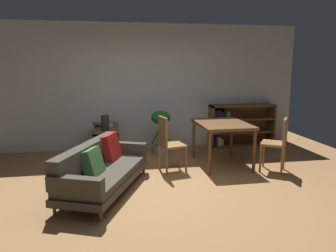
{
  "coord_description": "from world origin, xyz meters",
  "views": [
    {
      "loc": [
        -0.76,
        -4.36,
        1.8
      ],
      "look_at": [
        0.13,
        0.79,
        0.82
      ],
      "focal_mm": 34.38,
      "sensor_mm": 36.0,
      "label": 1
    }
  ],
  "objects_px": {
    "fabric_couch": "(101,168)",
    "potted_floor_plant": "(161,127)",
    "media_console": "(107,143)",
    "desk_speaker": "(105,123)",
    "dining_chair_far": "(278,141)",
    "dining_chair_near": "(168,142)",
    "open_laptop": "(104,125)",
    "bookshelf": "(237,125)",
    "dining_table": "(222,127)"
  },
  "relations": [
    {
      "from": "open_laptop",
      "to": "potted_floor_plant",
      "type": "bearing_deg",
      "value": -11.59
    },
    {
      "from": "desk_speaker",
      "to": "bookshelf",
      "type": "distance_m",
      "value": 3.05
    },
    {
      "from": "media_console",
      "to": "open_laptop",
      "type": "relative_size",
      "value": 2.95
    },
    {
      "from": "potted_floor_plant",
      "to": "dining_chair_far",
      "type": "bearing_deg",
      "value": -38.23
    },
    {
      "from": "media_console",
      "to": "potted_floor_plant",
      "type": "bearing_deg",
      "value": 0.38
    },
    {
      "from": "dining_table",
      "to": "dining_chair_far",
      "type": "xyz_separation_m",
      "value": [
        0.8,
        -0.54,
        -0.17
      ]
    },
    {
      "from": "media_console",
      "to": "desk_speaker",
      "type": "bearing_deg",
      "value": -92.56
    },
    {
      "from": "desk_speaker",
      "to": "dining_chair_near",
      "type": "height_order",
      "value": "dining_chair_near"
    },
    {
      "from": "fabric_couch",
      "to": "bookshelf",
      "type": "distance_m",
      "value": 3.75
    },
    {
      "from": "fabric_couch",
      "to": "potted_floor_plant",
      "type": "relative_size",
      "value": 2.25
    },
    {
      "from": "fabric_couch",
      "to": "open_laptop",
      "type": "height_order",
      "value": "fabric_couch"
    },
    {
      "from": "dining_chair_far",
      "to": "bookshelf",
      "type": "height_order",
      "value": "bookshelf"
    },
    {
      "from": "desk_speaker",
      "to": "dining_chair_near",
      "type": "distance_m",
      "value": 1.37
    },
    {
      "from": "open_laptop",
      "to": "potted_floor_plant",
      "type": "xyz_separation_m",
      "value": [
        1.15,
        -0.24,
        -0.04
      ]
    },
    {
      "from": "potted_floor_plant",
      "to": "dining_table",
      "type": "height_order",
      "value": "potted_floor_plant"
    },
    {
      "from": "media_console",
      "to": "desk_speaker",
      "type": "xyz_separation_m",
      "value": [
        -0.01,
        -0.28,
        0.45
      ]
    },
    {
      "from": "potted_floor_plant",
      "to": "desk_speaker",
      "type": "bearing_deg",
      "value": -165.5
    },
    {
      "from": "open_laptop",
      "to": "bookshelf",
      "type": "height_order",
      "value": "bookshelf"
    },
    {
      "from": "desk_speaker",
      "to": "bookshelf",
      "type": "height_order",
      "value": "bookshelf"
    },
    {
      "from": "dining_table",
      "to": "dining_chair_far",
      "type": "height_order",
      "value": "dining_chair_far"
    },
    {
      "from": "desk_speaker",
      "to": "dining_chair_far",
      "type": "distance_m",
      "value": 3.14
    },
    {
      "from": "media_console",
      "to": "desk_speaker",
      "type": "relative_size",
      "value": 4.13
    },
    {
      "from": "desk_speaker",
      "to": "bookshelf",
      "type": "relative_size",
      "value": 0.19
    },
    {
      "from": "open_laptop",
      "to": "dining_chair_near",
      "type": "height_order",
      "value": "dining_chair_near"
    },
    {
      "from": "potted_floor_plant",
      "to": "dining_chair_near",
      "type": "height_order",
      "value": "dining_chair_near"
    },
    {
      "from": "potted_floor_plant",
      "to": "dining_table",
      "type": "distance_m",
      "value": 1.34
    },
    {
      "from": "media_console",
      "to": "dining_table",
      "type": "bearing_deg",
      "value": -22.63
    },
    {
      "from": "media_console",
      "to": "dining_chair_far",
      "type": "bearing_deg",
      "value": -26.05
    },
    {
      "from": "potted_floor_plant",
      "to": "dining_chair_far",
      "type": "relative_size",
      "value": 0.97
    },
    {
      "from": "dining_table",
      "to": "bookshelf",
      "type": "bearing_deg",
      "value": 58.57
    },
    {
      "from": "desk_speaker",
      "to": "dining_chair_far",
      "type": "height_order",
      "value": "dining_chair_far"
    },
    {
      "from": "fabric_couch",
      "to": "dining_chair_near",
      "type": "distance_m",
      "value": 1.32
    },
    {
      "from": "dining_chair_near",
      "to": "dining_chair_far",
      "type": "height_order",
      "value": "dining_chair_near"
    },
    {
      "from": "potted_floor_plant",
      "to": "dining_chair_near",
      "type": "distance_m",
      "value": 1.11
    },
    {
      "from": "desk_speaker",
      "to": "potted_floor_plant",
      "type": "bearing_deg",
      "value": 14.5
    },
    {
      "from": "media_console",
      "to": "open_laptop",
      "type": "distance_m",
      "value": 0.41
    },
    {
      "from": "dining_chair_near",
      "to": "potted_floor_plant",
      "type": "bearing_deg",
      "value": 88.33
    },
    {
      "from": "bookshelf",
      "to": "open_laptop",
      "type": "bearing_deg",
      "value": -175.26
    },
    {
      "from": "open_laptop",
      "to": "media_console",
      "type": "bearing_deg",
      "value": -77.53
    },
    {
      "from": "dining_table",
      "to": "dining_chair_near",
      "type": "bearing_deg",
      "value": -167.58
    },
    {
      "from": "fabric_couch",
      "to": "dining_table",
      "type": "xyz_separation_m",
      "value": [
        2.16,
        0.9,
        0.36
      ]
    },
    {
      "from": "fabric_couch",
      "to": "dining_chair_near",
      "type": "xyz_separation_m",
      "value": [
        1.12,
        0.67,
        0.19
      ]
    },
    {
      "from": "desk_speaker",
      "to": "dining_table",
      "type": "xyz_separation_m",
      "value": [
        2.11,
        -0.6,
        -0.04
      ]
    },
    {
      "from": "dining_table",
      "to": "bookshelf",
      "type": "height_order",
      "value": "bookshelf"
    },
    {
      "from": "dining_table",
      "to": "open_laptop",
      "type": "bearing_deg",
      "value": 152.57
    },
    {
      "from": "desk_speaker",
      "to": "bookshelf",
      "type": "xyz_separation_m",
      "value": [
        2.94,
        0.77,
        -0.27
      ]
    },
    {
      "from": "dining_chair_far",
      "to": "open_laptop",
      "type": "bearing_deg",
      "value": 150.67
    },
    {
      "from": "desk_speaker",
      "to": "dining_table",
      "type": "bearing_deg",
      "value": -15.77
    },
    {
      "from": "dining_table",
      "to": "media_console",
      "type": "bearing_deg",
      "value": 157.37
    },
    {
      "from": "dining_table",
      "to": "bookshelf",
      "type": "distance_m",
      "value": 1.62
    }
  ]
}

